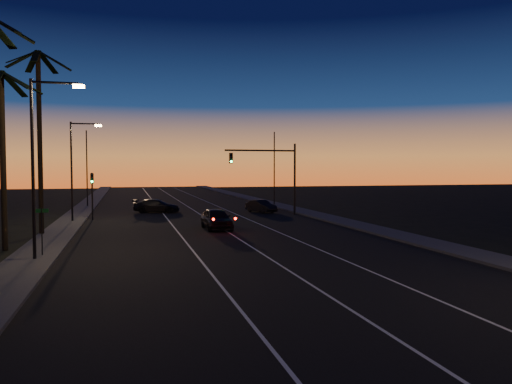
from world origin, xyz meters
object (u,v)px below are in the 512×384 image
object	(u,v)px
lead_car	(217,219)
right_car	(261,206)
cross_car	(157,206)
signal_mast	(272,166)

from	to	relation	value
lead_car	right_car	size ratio (longest dim) A/B	1.27
cross_car	lead_car	bearing A→B (deg)	-76.92
right_car	cross_car	world-z (taller)	cross_car
cross_car	signal_mast	bearing A→B (deg)	-28.53
cross_car	right_car	bearing A→B (deg)	-13.53
right_car	signal_mast	bearing A→B (deg)	-86.84
signal_mast	lead_car	bearing A→B (deg)	-126.97
right_car	cross_car	distance (m)	10.80
signal_mast	cross_car	size ratio (longest dim) A/B	1.40
signal_mast	lead_car	xyz separation A→B (m)	(-7.13, -9.47, -3.98)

